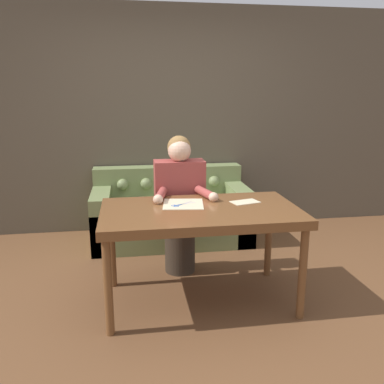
# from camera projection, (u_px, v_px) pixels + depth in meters

# --- Properties ---
(ground_plane) EXTENTS (16.00, 16.00, 0.00)m
(ground_plane) POSITION_uv_depth(u_px,v_px,m) (201.00, 303.00, 3.25)
(ground_plane) COLOR brown
(wall_back) EXTENTS (8.00, 0.06, 2.60)m
(wall_back) POSITION_uv_depth(u_px,v_px,m) (172.00, 121.00, 4.80)
(wall_back) COLOR brown
(wall_back) RESTS_ON ground_plane
(dining_table) EXTENTS (1.51, 0.86, 0.77)m
(dining_table) POSITION_uv_depth(u_px,v_px,m) (200.00, 218.00, 3.12)
(dining_table) COLOR brown
(dining_table) RESTS_ON ground_plane
(couch) EXTENTS (1.72, 0.88, 0.79)m
(couch) POSITION_uv_depth(u_px,v_px,m) (171.00, 214.00, 4.61)
(couch) COLOR olive
(couch) RESTS_ON ground_plane
(person) EXTENTS (0.53, 0.58, 1.27)m
(person) POSITION_uv_depth(u_px,v_px,m) (180.00, 204.00, 3.67)
(person) COLOR #33281E
(person) RESTS_ON ground_plane
(pattern_paper_main) EXTENTS (0.35, 0.36, 0.00)m
(pattern_paper_main) POSITION_uv_depth(u_px,v_px,m) (183.00, 204.00, 3.22)
(pattern_paper_main) COLOR beige
(pattern_paper_main) RESTS_ON dining_table
(pattern_paper_offcut) EXTENTS (0.25, 0.19, 0.00)m
(pattern_paper_offcut) POSITION_uv_depth(u_px,v_px,m) (245.00, 202.00, 3.28)
(pattern_paper_offcut) COLOR beige
(pattern_paper_offcut) RESTS_ON dining_table
(scissors) EXTENTS (0.20, 0.16, 0.01)m
(scissors) POSITION_uv_depth(u_px,v_px,m) (180.00, 205.00, 3.18)
(scissors) COLOR silver
(scissors) RESTS_ON dining_table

